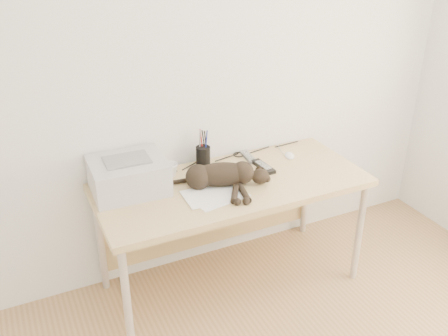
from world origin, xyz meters
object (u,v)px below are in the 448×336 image
desk (226,195)px  printer (128,175)px  mug (171,170)px  mouse (290,154)px  cat (219,176)px  pen_cup (203,156)px

desk → printer: bearing=171.8°
mug → mouse: mug is taller
desk → mouse: size_ratio=15.40×
mug → desk: bearing=-25.0°
cat → pen_cup: 0.29m
cat → mug: 0.32m
printer → pen_cup: (0.51, 0.12, -0.03)m
mug → mouse: 0.79m
printer → cat: (0.48, -0.18, -0.03)m
printer → mouse: printer is taller
pen_cup → mouse: size_ratio=2.20×
desk → pen_cup: pen_cup is taller
desk → mug: size_ratio=17.88×
mouse → printer: bearing=-160.3°
cat → printer: bearing=178.9°
printer → mouse: bearing=-0.7°
desk → mug: bearing=155.0°
pen_cup → desk: bearing=-72.3°
mouse → cat: bearing=-143.7°
desk → pen_cup: bearing=107.7°
printer → mouse: (1.06, -0.01, -0.08)m
cat → mouse: (0.58, 0.17, -0.05)m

